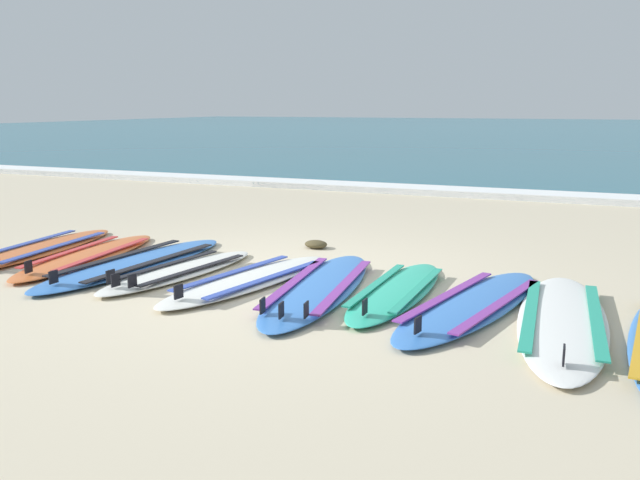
% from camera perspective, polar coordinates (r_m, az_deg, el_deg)
% --- Properties ---
extents(ground_plane, '(80.00, 80.00, 0.00)m').
position_cam_1_polar(ground_plane, '(5.86, -4.47, -3.45)').
color(ground_plane, beige).
extents(sea, '(80.00, 60.00, 0.10)m').
position_cam_1_polar(sea, '(41.01, 18.89, 9.10)').
color(sea, '#23667A').
rests_on(sea, ground).
extents(wave_foam_strip, '(80.00, 0.72, 0.11)m').
position_cam_1_polar(wave_foam_strip, '(11.64, 9.41, 4.33)').
color(wave_foam_strip, white).
rests_on(wave_foam_strip, ground).
extents(surfboard_0, '(0.74, 2.28, 0.18)m').
position_cam_1_polar(surfboard_0, '(7.50, -23.37, -0.72)').
color(surfboard_0, orange).
rests_on(surfboard_0, ground).
extents(surfboard_1, '(0.74, 2.20, 0.18)m').
position_cam_1_polar(surfboard_1, '(6.98, -19.67, -1.31)').
color(surfboard_1, orange).
rests_on(surfboard_1, ground).
extents(surfboard_2, '(0.85, 2.51, 0.18)m').
position_cam_1_polar(surfboard_2, '(6.52, -15.88, -1.96)').
color(surfboard_2, '#3875CC').
rests_on(surfboard_2, ground).
extents(surfboard_3, '(0.80, 1.96, 0.18)m').
position_cam_1_polar(surfboard_3, '(6.11, -12.19, -2.69)').
color(surfboard_3, silver).
rests_on(surfboard_3, ground).
extents(surfboard_4, '(0.99, 2.18, 0.18)m').
position_cam_1_polar(surfboard_4, '(5.72, -6.20, -3.48)').
color(surfboard_4, silver).
rests_on(surfboard_4, ground).
extents(surfboard_5, '(0.83, 2.44, 0.18)m').
position_cam_1_polar(surfboard_5, '(5.46, -0.07, -4.16)').
color(surfboard_5, '#3875CC').
rests_on(surfboard_5, ground).
extents(surfboard_6, '(0.55, 2.00, 0.18)m').
position_cam_1_polar(surfboard_6, '(5.39, 6.75, -4.45)').
color(surfboard_6, '#2DB793').
rests_on(surfboard_6, ground).
extents(surfboard_7, '(1.11, 2.38, 0.18)m').
position_cam_1_polar(surfboard_7, '(5.13, 13.22, -5.51)').
color(surfboard_7, '#3875CC').
rests_on(surfboard_7, ground).
extents(surfboard_8, '(0.70, 2.45, 0.18)m').
position_cam_1_polar(surfboard_8, '(4.97, 20.50, -6.57)').
color(surfboard_8, white).
rests_on(surfboard_8, ground).
extents(seaweed_clump_near_shoreline, '(0.25, 0.20, 0.09)m').
position_cam_1_polar(seaweed_clump_near_shoreline, '(7.08, -0.36, -0.38)').
color(seaweed_clump_near_shoreline, '#4C4228').
rests_on(seaweed_clump_near_shoreline, ground).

